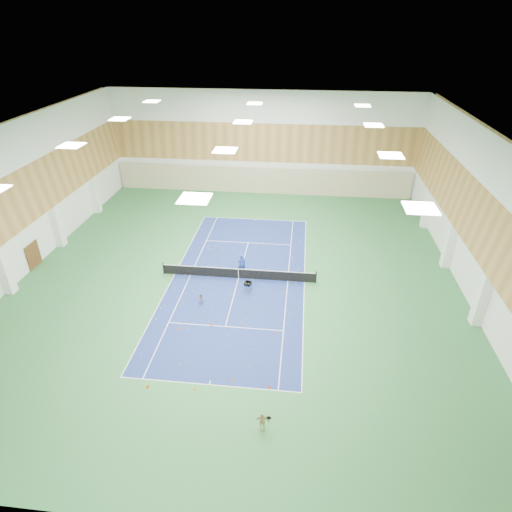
# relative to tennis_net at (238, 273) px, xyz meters

# --- Properties ---
(ground) EXTENTS (40.00, 40.00, 0.00)m
(ground) POSITION_rel_tennis_net_xyz_m (0.00, 0.00, -0.55)
(ground) COLOR #2E6C39
(ground) RESTS_ON ground
(room_shell) EXTENTS (36.00, 40.00, 12.00)m
(room_shell) POSITION_rel_tennis_net_xyz_m (0.00, 0.00, 5.45)
(room_shell) COLOR white
(room_shell) RESTS_ON ground
(wood_cladding) EXTENTS (36.00, 40.00, 8.00)m
(wood_cladding) POSITION_rel_tennis_net_xyz_m (0.00, 0.00, 7.45)
(wood_cladding) COLOR #B38042
(wood_cladding) RESTS_ON room_shell
(ceiling_light_grid) EXTENTS (21.40, 25.40, 0.06)m
(ceiling_light_grid) POSITION_rel_tennis_net_xyz_m (0.00, 0.00, 11.37)
(ceiling_light_grid) COLOR white
(ceiling_light_grid) RESTS_ON room_shell
(court_surface) EXTENTS (10.97, 23.77, 0.01)m
(court_surface) POSITION_rel_tennis_net_xyz_m (0.00, 0.00, -0.55)
(court_surface) COLOR navy
(court_surface) RESTS_ON ground
(tennis_balls_scatter) EXTENTS (10.57, 22.77, 0.07)m
(tennis_balls_scatter) POSITION_rel_tennis_net_xyz_m (0.00, 0.00, -0.50)
(tennis_balls_scatter) COLOR #BCD925
(tennis_balls_scatter) RESTS_ON ground
(tennis_net) EXTENTS (12.80, 0.10, 1.10)m
(tennis_net) POSITION_rel_tennis_net_xyz_m (0.00, 0.00, 0.00)
(tennis_net) COLOR black
(tennis_net) RESTS_ON ground
(back_curtain) EXTENTS (35.40, 0.16, 3.20)m
(back_curtain) POSITION_rel_tennis_net_xyz_m (0.00, 19.75, 1.05)
(back_curtain) COLOR #C6B793
(back_curtain) RESTS_ON ground
(door_left_b) EXTENTS (0.08, 1.80, 2.20)m
(door_left_b) POSITION_rel_tennis_net_xyz_m (-17.92, 0.00, 0.55)
(door_left_b) COLOR #593319
(door_left_b) RESTS_ON ground
(coach) EXTENTS (0.82, 0.70, 1.91)m
(coach) POSITION_rel_tennis_net_xyz_m (0.18, 0.67, 0.41)
(coach) COLOR #213899
(coach) RESTS_ON ground
(child_court) EXTENTS (0.51, 0.41, 0.99)m
(child_court) POSITION_rel_tennis_net_xyz_m (-2.25, -3.94, -0.05)
(child_court) COLOR gray
(child_court) RESTS_ON ground
(child_apron) EXTENTS (0.71, 0.30, 1.21)m
(child_apron) POSITION_rel_tennis_net_xyz_m (3.43, -14.64, 0.05)
(child_apron) COLOR tan
(child_apron) RESTS_ON ground
(ball_cart) EXTENTS (0.63, 0.63, 0.88)m
(ball_cart) POSITION_rel_tennis_net_xyz_m (1.03, -1.82, -0.11)
(ball_cart) COLOR black
(ball_cart) RESTS_ON ground
(cone_svc_a) EXTENTS (0.23, 0.23, 0.25)m
(cone_svc_a) POSITION_rel_tennis_net_xyz_m (-3.11, -6.98, -0.42)
(cone_svc_a) COLOR orange
(cone_svc_a) RESTS_ON ground
(cone_svc_b) EXTENTS (0.21, 0.21, 0.23)m
(cone_svc_b) POSITION_rel_tennis_net_xyz_m (-0.99, -6.36, -0.44)
(cone_svc_b) COLOR #ED570C
(cone_svc_b) RESTS_ON ground
(cone_svc_c) EXTENTS (0.21, 0.21, 0.23)m
(cone_svc_c) POSITION_rel_tennis_net_xyz_m (1.26, -5.95, -0.43)
(cone_svc_c) COLOR #D9650B
(cone_svc_c) RESTS_ON ground
(cone_svc_d) EXTENTS (0.19, 0.19, 0.20)m
(cone_svc_d) POSITION_rel_tennis_net_xyz_m (3.61, -6.71, -0.45)
(cone_svc_d) COLOR #F9530D
(cone_svc_d) RESTS_ON ground
(cone_base_a) EXTENTS (0.23, 0.23, 0.25)m
(cone_base_a) POSITION_rel_tennis_net_xyz_m (-3.60, -12.47, -0.43)
(cone_base_a) COLOR #D74A0B
(cone_base_a) RESTS_ON ground
(cone_base_b) EXTENTS (0.17, 0.17, 0.19)m
(cone_base_b) POSITION_rel_tennis_net_xyz_m (-0.77, -12.33, -0.45)
(cone_base_b) COLOR orange
(cone_base_b) RESTS_ON ground
(cone_base_c) EXTENTS (0.20, 0.20, 0.22)m
(cone_base_c) POSITION_rel_tennis_net_xyz_m (1.31, -11.37, -0.44)
(cone_base_c) COLOR orange
(cone_base_c) RESTS_ON ground
(cone_base_d) EXTENTS (0.21, 0.21, 0.23)m
(cone_base_d) POSITION_rel_tennis_net_xyz_m (3.60, -11.71, -0.43)
(cone_base_d) COLOR #E43D0C
(cone_base_d) RESTS_ON ground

